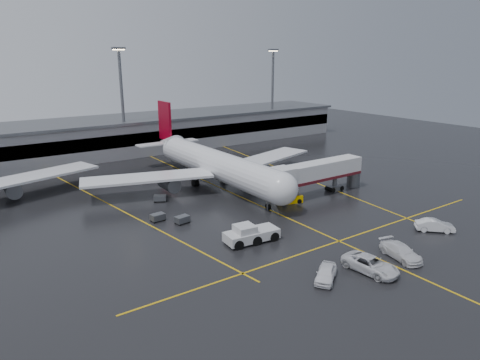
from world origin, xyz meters
TOP-DOWN VIEW (x-y plane):
  - ground at (0.00, 0.00)m, footprint 220.00×220.00m
  - apron_line_centre at (0.00, 0.00)m, footprint 0.25×90.00m
  - apron_line_stop at (0.00, -22.00)m, footprint 60.00×0.25m
  - apron_line_left at (-20.00, 10.00)m, footprint 9.99×69.35m
  - apron_line_right at (18.00, 10.00)m, footprint 7.57×69.64m
  - terminal at (0.00, 47.93)m, footprint 122.00×19.00m
  - light_mast_mid at (-5.00, 42.00)m, footprint 3.00×1.20m
  - light_mast_right at (40.00, 42.00)m, footprint 3.00×1.20m
  - main_airliner at (0.00, 9.70)m, footprint 48.80×45.60m
  - jet_bridge at (11.87, -6.00)m, footprint 19.90×3.40m
  - pushback_tractor at (-9.75, -15.51)m, footprint 7.47×3.72m
  - belt_loader at (5.01, -6.45)m, footprint 4.36×2.83m
  - service_van_a at (-3.46, -29.84)m, footprint 3.62×6.78m
  - service_van_b at (2.32, -29.67)m, footprint 3.67×6.29m
  - service_van_c at (13.43, -27.17)m, footprint 4.92×4.86m
  - service_van_d at (-8.91, -28.30)m, footprint 4.98×4.33m
  - baggage_cart_a at (-14.00, -4.56)m, footprint 2.18×1.59m
  - baggage_cart_b at (-16.54, -1.67)m, footprint 2.11×1.48m
  - baggage_cart_c at (-12.50, 6.38)m, footprint 2.38×2.11m

SIDE VIEW (x-z plane):
  - ground at x=0.00m, z-range 0.00..0.00m
  - apron_line_centre at x=0.00m, z-range 0.00..0.02m
  - apron_line_stop at x=0.00m, z-range 0.00..0.02m
  - apron_line_left at x=-20.00m, z-range 0.00..0.02m
  - apron_line_right at x=18.00m, z-range 0.00..0.02m
  - baggage_cart_a at x=-14.00m, z-range 0.07..1.19m
  - baggage_cart_b at x=-16.54m, z-range 0.07..1.19m
  - baggage_cart_c at x=-12.50m, z-range 0.07..1.19m
  - belt_loader at x=5.01m, z-range -0.65..1.91m
  - service_van_d at x=-8.91m, z-range 0.00..1.62m
  - service_van_c at x=13.43m, z-range 0.00..1.69m
  - service_van_b at x=2.32m, z-range 0.00..1.71m
  - service_van_a at x=-3.46m, z-range 0.00..1.81m
  - pushback_tractor at x=-9.75m, z-range -0.26..2.32m
  - jet_bridge at x=11.87m, z-range 0.91..6.96m
  - main_airliner at x=0.00m, z-range -2.84..11.26m
  - terminal at x=0.00m, z-range 0.02..8.62m
  - light_mast_mid at x=-5.00m, z-range 1.75..27.20m
  - light_mast_right at x=40.00m, z-range 1.75..27.20m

